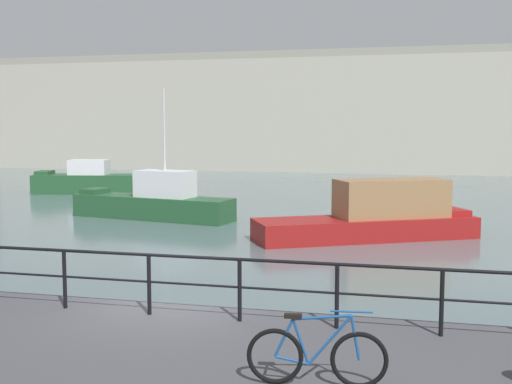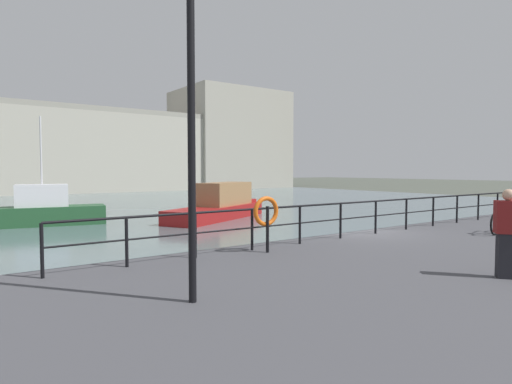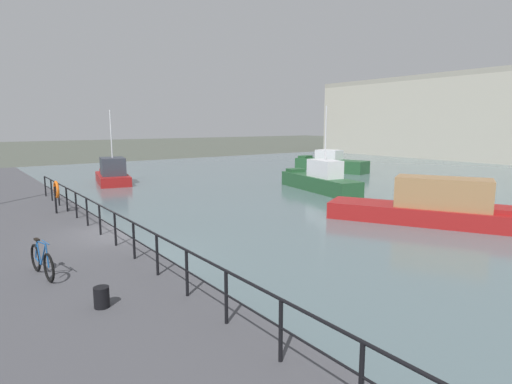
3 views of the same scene
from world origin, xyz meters
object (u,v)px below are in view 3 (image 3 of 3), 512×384
object	(u,v)px
moored_white_yacht	(429,206)
life_ring_stand	(56,191)
moored_green_narrowboat	(320,180)
moored_small_launch	(330,164)
moored_blue_motorboat	(113,174)
parked_bicycle	(42,261)
mooring_bollard	(102,297)

from	to	relation	value
moored_white_yacht	life_ring_stand	bearing A→B (deg)	-145.43
life_ring_stand	moored_green_narrowboat	bearing A→B (deg)	98.24
moored_small_launch	moored_blue_motorboat	world-z (taller)	moored_blue_motorboat
moored_blue_motorboat	moored_green_narrowboat	world-z (taller)	moored_green_narrowboat
moored_small_launch	moored_white_yacht	xyz separation A→B (m)	(19.11, -12.99, 0.07)
moored_small_launch	moored_green_narrowboat	bearing A→B (deg)	118.27
parked_bicycle	mooring_bollard	bearing A→B (deg)	7.02
moored_green_narrowboat	mooring_bollard	size ratio (longest dim) A/B	18.76
moored_white_yacht	mooring_bollard	world-z (taller)	moored_white_yacht
parked_bicycle	mooring_bollard	world-z (taller)	parked_bicycle
moored_small_launch	parked_bicycle	bearing A→B (deg)	110.13
moored_blue_motorboat	life_ring_stand	bearing A→B (deg)	166.71
moored_white_yacht	moored_blue_motorboat	size ratio (longest dim) A/B	1.44
mooring_bollard	life_ring_stand	distance (m)	10.80
parked_bicycle	moored_small_launch	bearing A→B (deg)	115.93
moored_white_yacht	moored_small_launch	bearing A→B (deg)	117.71
moored_white_yacht	mooring_bollard	bearing A→B (deg)	-108.50
mooring_bollard	parked_bicycle	bearing A→B (deg)	-166.47
life_ring_stand	mooring_bollard	bearing A→B (deg)	-6.88
parked_bicycle	life_ring_stand	size ratio (longest dim) A/B	1.26
moored_white_yacht	moored_blue_motorboat	bearing A→B (deg)	170.92
moored_small_launch	life_ring_stand	world-z (taller)	life_ring_stand
moored_green_narrowboat	moored_small_launch	bearing A→B (deg)	-38.31
moored_blue_motorboat	mooring_bollard	distance (m)	27.49
moored_small_launch	moored_white_yacht	size ratio (longest dim) A/B	0.91
moored_blue_motorboat	mooring_bollard	size ratio (longest dim) A/B	13.75
life_ring_stand	moored_small_launch	bearing A→B (deg)	111.65
moored_white_yacht	mooring_bollard	distance (m)	16.81
moored_green_narrowboat	parked_bicycle	world-z (taller)	moored_green_narrowboat
moored_white_yacht	moored_green_narrowboat	xyz separation A→B (m)	(-10.54, 2.98, -0.07)
moored_white_yacht	parked_bicycle	distance (m)	17.23
parked_bicycle	moored_green_narrowboat	bearing A→B (deg)	111.24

